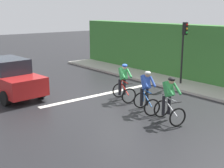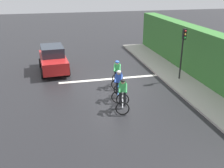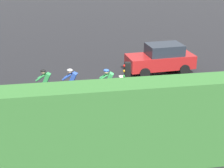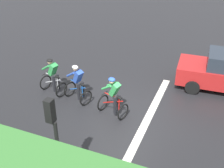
{
  "view_description": "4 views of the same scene",
  "coord_description": "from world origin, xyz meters",
  "px_view_note": "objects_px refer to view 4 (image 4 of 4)",
  "views": [
    {
      "loc": [
        8.59,
        10.17,
        3.93
      ],
      "look_at": [
        0.89,
        0.64,
        0.92
      ],
      "focal_mm": 48.26,
      "sensor_mm": 36.0,
      "label": 1
    },
    {
      "loc": [
        3.66,
        14.65,
        6.02
      ],
      "look_at": [
        0.7,
        1.92,
        0.81
      ],
      "focal_mm": 41.7,
      "sensor_mm": 36.0,
      "label": 2
    },
    {
      "loc": [
        -15.39,
        2.91,
        7.07
      ],
      "look_at": [
        0.11,
        0.19,
        0.84
      ],
      "focal_mm": 54.38,
      "sensor_mm": 36.0,
      "label": 3
    },
    {
      "loc": [
        -8.99,
        -3.22,
        7.3
      ],
      "look_at": [
        0.41,
        0.62,
        1.16
      ],
      "focal_mm": 48.22,
      "sensor_mm": 36.0,
      "label": 4
    }
  ],
  "objects_px": {
    "traffic_light_near_crossing": "(55,137)",
    "cyclist_lead": "(53,77)",
    "cyclist_second": "(78,85)",
    "cyclist_mid": "(114,98)"
  },
  "relations": [
    {
      "from": "cyclist_mid",
      "to": "traffic_light_near_crossing",
      "type": "bearing_deg",
      "value": -179.1
    },
    {
      "from": "traffic_light_near_crossing",
      "to": "cyclist_lead",
      "type": "bearing_deg",
      "value": 33.67
    },
    {
      "from": "cyclist_lead",
      "to": "cyclist_mid",
      "type": "height_order",
      "value": "same"
    },
    {
      "from": "cyclist_lead",
      "to": "cyclist_second",
      "type": "height_order",
      "value": "same"
    },
    {
      "from": "cyclist_lead",
      "to": "cyclist_second",
      "type": "bearing_deg",
      "value": -96.0
    },
    {
      "from": "cyclist_mid",
      "to": "traffic_light_near_crossing",
      "type": "relative_size",
      "value": 0.5
    },
    {
      "from": "cyclist_lead",
      "to": "cyclist_second",
      "type": "relative_size",
      "value": 1.0
    },
    {
      "from": "cyclist_lead",
      "to": "cyclist_second",
      "type": "distance_m",
      "value": 1.29
    },
    {
      "from": "cyclist_second",
      "to": "cyclist_mid",
      "type": "relative_size",
      "value": 1.0
    },
    {
      "from": "cyclist_second",
      "to": "cyclist_mid",
      "type": "height_order",
      "value": "same"
    }
  ]
}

